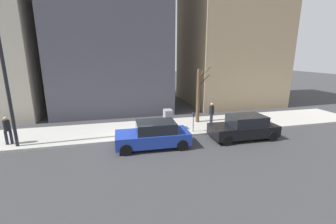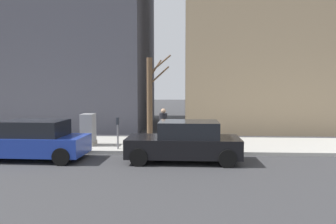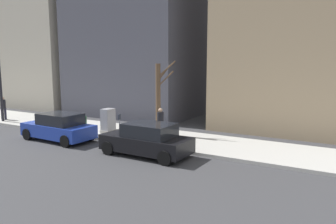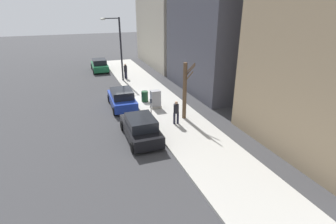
{
  "view_description": "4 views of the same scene",
  "coord_description": "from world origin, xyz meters",
  "px_view_note": "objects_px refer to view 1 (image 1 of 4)",
  "views": [
    {
      "loc": [
        -13.16,
        1.2,
        5.21
      ],
      "look_at": [
        1.83,
        -2.5,
        1.28
      ],
      "focal_mm": 24.0,
      "sensor_mm": 36.0,
      "label": 1
    },
    {
      "loc": [
        -13.26,
        -6.77,
        2.78
      ],
      "look_at": [
        1.4,
        -6.01,
        1.67
      ],
      "focal_mm": 35.0,
      "sensor_mm": 36.0,
      "label": 2
    },
    {
      "loc": [
        -13.31,
        -15.02,
        4.25
      ],
      "look_at": [
        1.87,
        -6.14,
        1.6
      ],
      "focal_mm": 35.0,
      "sensor_mm": 36.0,
      "label": 3
    },
    {
      "loc": [
        -4.72,
        -21.04,
        7.86
      ],
      "look_at": [
        1.24,
        -5.34,
        0.92
      ],
      "focal_mm": 28.0,
      "sensor_mm": 36.0,
      "label": 4
    }
  ],
  "objects_px": {
    "streetlamp": "(3,79)",
    "bare_tree": "(198,95)",
    "pedestrian_midblock": "(7,129)",
    "office_tower_left": "(230,32)",
    "utility_box": "(168,120)",
    "trash_bin": "(144,127)",
    "pedestrian_near_meter": "(212,112)",
    "parked_car_blue": "(153,135)",
    "parking_meter": "(193,120)",
    "parked_car_black": "(244,127)"
  },
  "relations": [
    {
      "from": "parked_car_blue",
      "to": "bare_tree",
      "type": "distance_m",
      "value": 5.79
    },
    {
      "from": "parking_meter",
      "to": "bare_tree",
      "type": "distance_m",
      "value": 2.78
    },
    {
      "from": "parked_car_black",
      "to": "office_tower_left",
      "type": "height_order",
      "value": "office_tower_left"
    },
    {
      "from": "pedestrian_near_meter",
      "to": "parked_car_blue",
      "type": "bearing_deg",
      "value": -48.71
    },
    {
      "from": "streetlamp",
      "to": "pedestrian_midblock",
      "type": "distance_m",
      "value": 3.06
    },
    {
      "from": "pedestrian_midblock",
      "to": "parked_car_black",
      "type": "bearing_deg",
      "value": -37.97
    },
    {
      "from": "bare_tree",
      "to": "trash_bin",
      "type": "distance_m",
      "value": 5.03
    },
    {
      "from": "pedestrian_midblock",
      "to": "parked_car_blue",
      "type": "bearing_deg",
      "value": -43.76
    },
    {
      "from": "bare_tree",
      "to": "office_tower_left",
      "type": "height_order",
      "value": "office_tower_left"
    },
    {
      "from": "utility_box",
      "to": "streetlamp",
      "type": "height_order",
      "value": "streetlamp"
    },
    {
      "from": "streetlamp",
      "to": "pedestrian_near_meter",
      "type": "bearing_deg",
      "value": -83.67
    },
    {
      "from": "parked_car_blue",
      "to": "bare_tree",
      "type": "xyz_separation_m",
      "value": [
        3.71,
        -4.17,
        1.55
      ]
    },
    {
      "from": "utility_box",
      "to": "pedestrian_near_meter",
      "type": "bearing_deg",
      "value": -83.84
    },
    {
      "from": "streetlamp",
      "to": "office_tower_left",
      "type": "relative_size",
      "value": 0.43
    },
    {
      "from": "pedestrian_midblock",
      "to": "office_tower_left",
      "type": "xyz_separation_m",
      "value": [
        9.1,
        -18.65,
        6.51
      ]
    },
    {
      "from": "utility_box",
      "to": "pedestrian_near_meter",
      "type": "xyz_separation_m",
      "value": [
        0.37,
        -3.41,
        0.24
      ]
    },
    {
      "from": "parked_car_black",
      "to": "bare_tree",
      "type": "height_order",
      "value": "bare_tree"
    },
    {
      "from": "parked_car_blue",
      "to": "pedestrian_near_meter",
      "type": "bearing_deg",
      "value": -58.79
    },
    {
      "from": "trash_bin",
      "to": "pedestrian_near_meter",
      "type": "relative_size",
      "value": 0.54
    },
    {
      "from": "trash_bin",
      "to": "parking_meter",
      "type": "bearing_deg",
      "value": -97.89
    },
    {
      "from": "trash_bin",
      "to": "pedestrian_midblock",
      "type": "xyz_separation_m",
      "value": [
        0.09,
        7.92,
        0.49
      ]
    },
    {
      "from": "parking_meter",
      "to": "pedestrian_midblock",
      "type": "xyz_separation_m",
      "value": [
        0.54,
        11.17,
        0.11
      ]
    },
    {
      "from": "parking_meter",
      "to": "pedestrian_near_meter",
      "type": "distance_m",
      "value": 2.23
    },
    {
      "from": "parked_car_black",
      "to": "streetlamp",
      "type": "relative_size",
      "value": 0.65
    },
    {
      "from": "streetlamp",
      "to": "parked_car_blue",
      "type": "bearing_deg",
      "value": -100.27
    },
    {
      "from": "pedestrian_near_meter",
      "to": "parking_meter",
      "type": "bearing_deg",
      "value": -45.23
    },
    {
      "from": "parked_car_black",
      "to": "parked_car_blue",
      "type": "xyz_separation_m",
      "value": [
        0.02,
        5.85,
        0.0
      ]
    },
    {
      "from": "utility_box",
      "to": "bare_tree",
      "type": "relative_size",
      "value": 0.34
    },
    {
      "from": "parking_meter",
      "to": "utility_box",
      "type": "height_order",
      "value": "utility_box"
    },
    {
      "from": "bare_tree",
      "to": "office_tower_left",
      "type": "bearing_deg",
      "value": -40.13
    },
    {
      "from": "streetlamp",
      "to": "office_tower_left",
      "type": "xyz_separation_m",
      "value": [
        9.81,
        -18.1,
        3.58
      ]
    },
    {
      "from": "parking_meter",
      "to": "trash_bin",
      "type": "bearing_deg",
      "value": 82.11
    },
    {
      "from": "parking_meter",
      "to": "office_tower_left",
      "type": "height_order",
      "value": "office_tower_left"
    },
    {
      "from": "trash_bin",
      "to": "pedestrian_near_meter",
      "type": "distance_m",
      "value": 5.2
    },
    {
      "from": "streetlamp",
      "to": "pedestrian_near_meter",
      "type": "distance_m",
      "value": 12.9
    },
    {
      "from": "pedestrian_near_meter",
      "to": "office_tower_left",
      "type": "xyz_separation_m",
      "value": [
        8.43,
        -5.61,
        6.51
      ]
    },
    {
      "from": "pedestrian_near_meter",
      "to": "office_tower_left",
      "type": "height_order",
      "value": "office_tower_left"
    },
    {
      "from": "pedestrian_near_meter",
      "to": "office_tower_left",
      "type": "bearing_deg",
      "value": 158.03
    },
    {
      "from": "parked_car_black",
      "to": "parking_meter",
      "type": "height_order",
      "value": "parked_car_black"
    },
    {
      "from": "parking_meter",
      "to": "pedestrian_near_meter",
      "type": "xyz_separation_m",
      "value": [
        1.22,
        -1.87,
        0.11
      ]
    },
    {
      "from": "streetlamp",
      "to": "bare_tree",
      "type": "xyz_separation_m",
      "value": [
        2.33,
        -11.79,
        -1.73
      ]
    },
    {
      "from": "trash_bin",
      "to": "office_tower_left",
      "type": "height_order",
      "value": "office_tower_left"
    },
    {
      "from": "utility_box",
      "to": "pedestrian_near_meter",
      "type": "relative_size",
      "value": 0.86
    },
    {
      "from": "trash_bin",
      "to": "pedestrian_near_meter",
      "type": "height_order",
      "value": "pedestrian_near_meter"
    },
    {
      "from": "bare_tree",
      "to": "pedestrian_near_meter",
      "type": "xyz_separation_m",
      "value": [
        -0.94,
        -0.7,
        -1.2
      ]
    },
    {
      "from": "pedestrian_near_meter",
      "to": "parked_car_black",
      "type": "bearing_deg",
      "value": 31.13
    },
    {
      "from": "parking_meter",
      "to": "bare_tree",
      "type": "bearing_deg",
      "value": -28.39
    },
    {
      "from": "pedestrian_near_meter",
      "to": "office_tower_left",
      "type": "distance_m",
      "value": 12.04
    },
    {
      "from": "parked_car_blue",
      "to": "parked_car_black",
      "type": "bearing_deg",
      "value": -88.6
    },
    {
      "from": "bare_tree",
      "to": "pedestrian_near_meter",
      "type": "distance_m",
      "value": 1.68
    }
  ]
}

